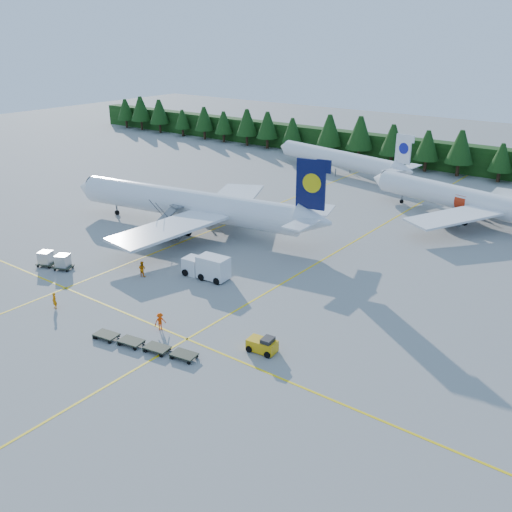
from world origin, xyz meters
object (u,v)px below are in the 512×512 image
Objects in this scene: airliner_navy at (183,203)px; service_truck at (206,266)px; airliner_red at (462,199)px; airstairs at (153,232)px; baggage_tug at (263,345)px.

airliner_navy is 7.00× the size of service_truck.
airliner_navy is at bearing -124.56° from airliner_red.
service_truck is (15.89, -5.96, 0.52)m from airstairs.
baggage_tug is (32.07, -15.92, -0.20)m from airstairs.
airstairs is 1.15× the size of service_truck.
baggage_tug is at bearing -44.20° from airliner_navy.
airliner_red is at bearing 33.50° from airliner_navy.
airstairs is 2.42× the size of baggage_tug.
service_truck is 2.11× the size of baggage_tug.
airliner_red is 12.51× the size of baggage_tug.
airstairs reaches higher than service_truck.
airliner_red reaches higher than airstairs.
airliner_red is 46.28m from service_truck.
airliner_red is 5.17× the size of airstairs.
baggage_tug is at bearing -78.50° from airliner_red.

